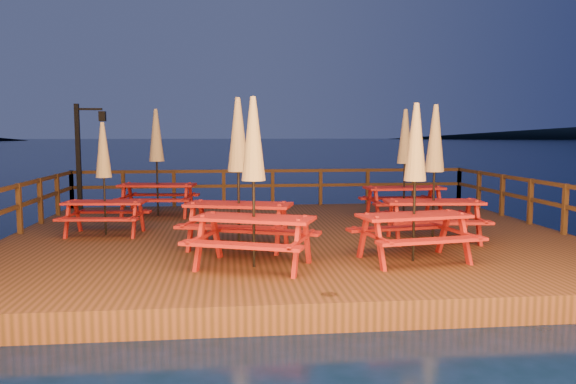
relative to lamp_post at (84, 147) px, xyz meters
name	(u,v)px	position (x,y,z in m)	size (l,w,h in m)	color
ground	(291,252)	(5.39, -4.55, -2.20)	(500.00, 500.00, 0.00)	black
deck	(291,243)	(5.39, -4.55, -2.00)	(12.00, 10.00, 0.40)	#402914
deck_piles	(291,266)	(5.39, -4.55, -2.50)	(11.44, 9.44, 1.40)	#3B2312
railing	(283,191)	(5.39, -2.77, -1.03)	(11.80, 9.75, 1.10)	#3B2312
lamp_post	(84,147)	(0.00, 0.00, 0.00)	(0.85, 0.18, 3.00)	black
picnic_table_0	(104,177)	(1.42, -4.20, -0.54)	(1.81, 1.54, 2.41)	#9A230E
picnic_table_1	(405,163)	(8.45, -2.85, -0.36)	(1.99, 1.66, 2.77)	#9A230E
picnic_table_2	(434,171)	(8.16, -5.64, -0.37)	(2.06, 1.75, 2.74)	#9A230E
picnic_table_3	(238,171)	(4.24, -5.89, -0.32)	(2.36, 2.11, 2.84)	#9A230E
picnic_table_4	(157,161)	(2.20, -1.47, -0.34)	(2.15, 1.84, 2.80)	#9A230E
picnic_table_5	(415,180)	(7.18, -7.33, -0.40)	(2.10, 1.82, 2.68)	#9A230E
picnic_table_6	(254,180)	(4.45, -7.47, -0.36)	(2.37, 2.18, 2.76)	#9A230E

